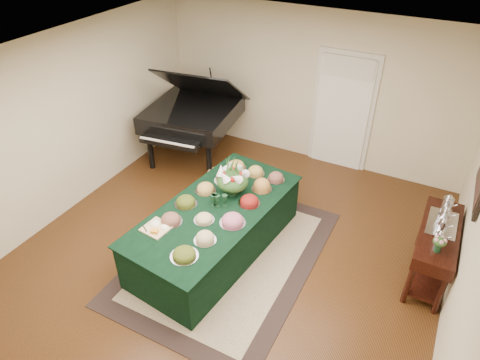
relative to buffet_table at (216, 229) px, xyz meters
The scene contains 13 objects.
ground 0.42m from the buffet_table, ahead, with size 6.00×6.00×0.00m, color black.
area_rug 0.42m from the buffet_table, 14.47° to the right, with size 2.26×3.16×0.01m.
kitchen_doorway 3.17m from the buffet_table, 75.06° to the left, with size 1.05×0.07×2.10m.
buffet_table is the anchor object (origin of this frame).
food_platters 0.45m from the buffet_table, 78.90° to the left, with size 1.13×2.25×0.14m.
cutting_board 0.90m from the buffet_table, 122.87° to the right, with size 0.35×0.35×0.10m.
green_goblets 0.46m from the buffet_table, 89.26° to the left, with size 0.21×0.14×0.18m.
floral_centerpiece 0.75m from the buffet_table, 83.54° to the left, with size 0.45×0.45×0.45m.
grand_piano 2.61m from the buffet_table, 129.37° to the left, with size 1.72×1.92×1.79m.
wicker_basket 1.62m from the buffet_table, 119.04° to the left, with size 0.38×0.38×0.24m, color #AD8846.
mahogany_sideboard 2.83m from the buffet_table, 16.95° to the left, with size 0.45×1.33×0.81m.
tea_service 2.90m from the buffet_table, 18.77° to the left, with size 0.34×0.74×0.30m.
pink_bouquet 2.78m from the buffet_table, ahead, with size 0.17×0.17×0.21m.
Camera 1 is at (2.15, -3.82, 4.25)m, focal length 32.00 mm.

